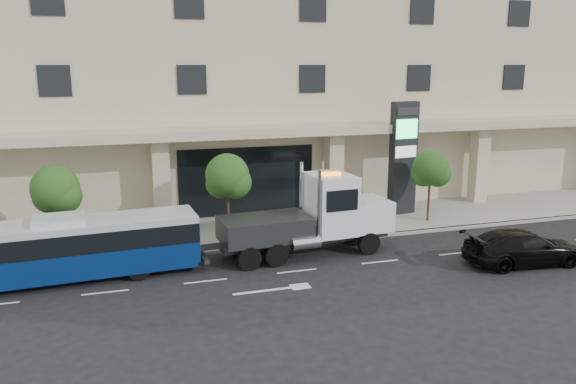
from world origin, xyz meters
The scene contains 11 objects.
ground centered at (0.00, 0.00, 0.00)m, with size 120.00×120.00×0.00m, color black.
sidewalk centered at (0.00, 5.00, 0.07)m, with size 120.00×6.00×0.15m, color gray.
curb centered at (0.00, 2.00, 0.07)m, with size 120.00×0.30×0.15m, color gray.
convention_center centered at (0.00, 15.42, 9.97)m, with size 60.00×17.60×20.00m.
tree_left centered at (-9.97, 3.59, 3.11)m, with size 2.27×2.20×4.22m.
tree_mid centered at (-1.97, 3.59, 3.26)m, with size 2.28×2.20×4.38m.
tree_right centered at (9.53, 3.59, 3.04)m, with size 2.10×2.00×4.04m.
city_bus centered at (-9.64, 0.24, 1.43)m, with size 11.23×3.05×2.81m.
tow_truck centered at (1.53, 0.51, 1.76)m, with size 9.40×2.81×4.27m.
black_sedan centered at (10.04, -3.63, 0.79)m, with size 2.21×5.44×1.58m, color black.
signage_pylon centered at (8.80, 5.49, 3.50)m, with size 1.71×0.83×6.60m.
Camera 1 is at (-7.18, -23.50, 8.84)m, focal length 35.00 mm.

